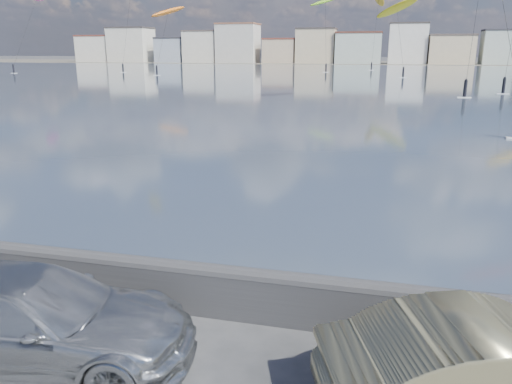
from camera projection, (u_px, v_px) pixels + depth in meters
bay_water at (364, 77)px, 92.81m from camera, size 500.00×177.00×0.00m
far_shore_strip at (375, 63)px, 194.00m from camera, size 500.00×60.00×0.00m
seawall at (191, 285)px, 9.84m from camera, size 400.00×0.36×1.08m
far_buildings at (379, 46)px, 178.98m from camera, size 240.79×13.26×14.60m
car_silver at (30, 319)px, 8.19m from camera, size 5.74×3.02×1.59m
car_champagne at (495, 370)px, 6.88m from camera, size 5.13×3.22×1.59m
kitesurfer_6 at (168, 12)px, 109.76m from camera, size 6.91×19.07×15.07m
kitesurfer_7 at (325, 2)px, 120.26m from camera, size 8.11×14.52×17.81m
kitesurfer_11 at (397, 9)px, 100.83m from camera, size 9.77×17.49×15.46m
kitesurfer_16 at (379, 0)px, 133.11m from camera, size 4.34×19.19×20.34m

